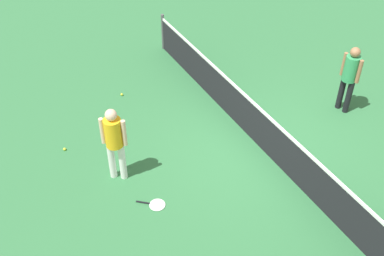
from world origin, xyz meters
TOP-DOWN VIEW (x-y plane):
  - ground_plane at (0.00, 0.00)m, footprint 40.00×40.00m
  - court_net at (0.00, 0.00)m, footprint 10.09×0.09m
  - player_near_side at (-0.58, -3.09)m, footprint 0.48×0.48m
  - player_far_side at (-0.22, 2.56)m, footprint 0.53×0.39m
  - tennis_racket_near_player at (0.50, -2.75)m, footprint 0.51×0.56m
  - tennis_ball_near_player at (-1.78, -2.55)m, footprint 0.07×0.07m
  - tennis_ball_by_net at (-1.89, -3.86)m, footprint 0.07×0.07m
  - tennis_ball_baseline at (-3.28, -1.98)m, footprint 0.07×0.07m

SIDE VIEW (x-z plane):
  - ground_plane at x=0.00m, z-range 0.00..0.00m
  - tennis_racket_near_player at x=0.50m, z-range 0.00..0.03m
  - tennis_ball_near_player at x=-1.78m, z-range 0.00..0.07m
  - tennis_ball_by_net at x=-1.89m, z-range 0.00..0.07m
  - tennis_ball_baseline at x=-3.28m, z-range 0.00..0.07m
  - court_net at x=0.00m, z-range -0.03..1.04m
  - player_near_side at x=-0.58m, z-range 0.16..1.86m
  - player_far_side at x=-0.22m, z-range 0.16..1.86m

